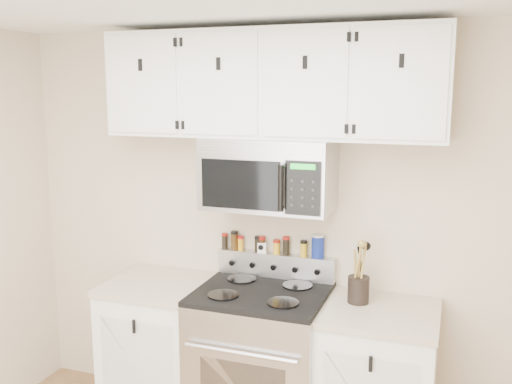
% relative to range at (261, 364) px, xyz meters
% --- Properties ---
extents(back_wall, '(3.50, 0.01, 2.50)m').
position_rel_range_xyz_m(back_wall, '(0.00, 0.32, 0.76)').
color(back_wall, '#C2AE91').
rests_on(back_wall, floor).
extents(range, '(0.76, 0.65, 1.10)m').
position_rel_range_xyz_m(range, '(0.00, 0.00, 0.00)').
color(range, '#B7B7BA').
rests_on(range, floor).
extents(base_cabinet_left, '(0.64, 0.62, 0.92)m').
position_rel_range_xyz_m(base_cabinet_left, '(-0.69, 0.02, -0.03)').
color(base_cabinet_left, white).
rests_on(base_cabinet_left, floor).
extents(microwave, '(0.76, 0.44, 0.42)m').
position_rel_range_xyz_m(microwave, '(0.00, 0.13, 1.14)').
color(microwave, '#9E9EA3').
rests_on(microwave, back_wall).
extents(upper_cabinets, '(2.00, 0.35, 0.62)m').
position_rel_range_xyz_m(upper_cabinets, '(-0.00, 0.15, 1.66)').
color(upper_cabinets, white).
rests_on(upper_cabinets, back_wall).
extents(utensil_crock, '(0.12, 0.12, 0.36)m').
position_rel_range_xyz_m(utensil_crock, '(0.56, 0.08, 0.52)').
color(utensil_crock, black).
rests_on(utensil_crock, base_cabinet_right).
extents(kitchen_timer, '(0.07, 0.06, 0.06)m').
position_rel_range_xyz_m(kitchen_timer, '(-0.09, 0.28, 0.65)').
color(kitchen_timer, white).
rests_on(kitchen_timer, range).
extents(salt_canister, '(0.08, 0.08, 0.14)m').
position_rel_range_xyz_m(salt_canister, '(0.27, 0.28, 0.69)').
color(salt_canister, navy).
rests_on(salt_canister, range).
extents(spice_jar_0, '(0.04, 0.04, 0.10)m').
position_rel_range_xyz_m(spice_jar_0, '(-0.35, 0.28, 0.66)').
color(spice_jar_0, black).
rests_on(spice_jar_0, range).
extents(spice_jar_1, '(0.05, 0.05, 0.12)m').
position_rel_range_xyz_m(spice_jar_1, '(-0.28, 0.28, 0.67)').
color(spice_jar_1, '#42290F').
rests_on(spice_jar_1, range).
extents(spice_jar_2, '(0.04, 0.04, 0.09)m').
position_rel_range_xyz_m(spice_jar_2, '(-0.24, 0.28, 0.66)').
color(spice_jar_2, gold).
rests_on(spice_jar_2, range).
extents(spice_jar_3, '(0.05, 0.05, 0.10)m').
position_rel_range_xyz_m(spice_jar_3, '(-0.12, 0.28, 0.66)').
color(spice_jar_3, black).
rests_on(spice_jar_3, range).
extents(spice_jar_4, '(0.04, 0.04, 0.10)m').
position_rel_range_xyz_m(spice_jar_4, '(-0.10, 0.28, 0.66)').
color(spice_jar_4, '#3D210E').
rests_on(spice_jar_4, range).
extents(spice_jar_5, '(0.04, 0.04, 0.09)m').
position_rel_range_xyz_m(spice_jar_5, '(0.00, 0.28, 0.66)').
color(spice_jar_5, gold).
rests_on(spice_jar_5, range).
extents(spice_jar_6, '(0.04, 0.04, 0.11)m').
position_rel_range_xyz_m(spice_jar_6, '(0.06, 0.28, 0.67)').
color(spice_jar_6, black).
rests_on(spice_jar_6, range).
extents(spice_jar_7, '(0.04, 0.04, 0.10)m').
position_rel_range_xyz_m(spice_jar_7, '(0.18, 0.28, 0.66)').
color(spice_jar_7, gold).
rests_on(spice_jar_7, range).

